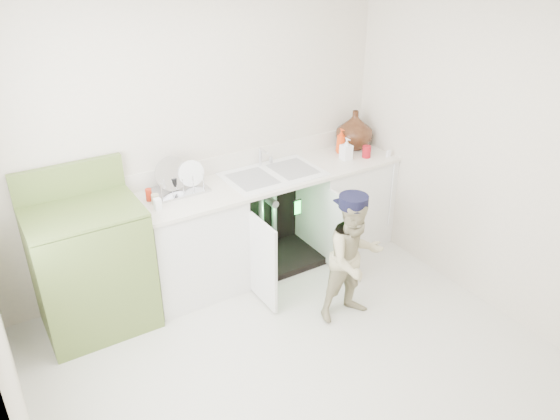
# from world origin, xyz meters

# --- Properties ---
(ground) EXTENTS (3.50, 3.50, 0.00)m
(ground) POSITION_xyz_m (0.00, 0.00, 0.00)
(ground) COLOR beige
(ground) RESTS_ON ground
(room_shell) EXTENTS (6.00, 5.50, 1.26)m
(room_shell) POSITION_xyz_m (0.00, 0.00, 1.25)
(room_shell) COLOR beige
(room_shell) RESTS_ON ground
(counter_run) EXTENTS (2.44, 1.02, 1.27)m
(counter_run) POSITION_xyz_m (0.59, 1.21, 0.48)
(counter_run) COLOR white
(counter_run) RESTS_ON ground
(avocado_stove) EXTENTS (0.81, 0.65, 1.26)m
(avocado_stove) POSITION_xyz_m (-1.08, 1.18, 0.52)
(avocado_stove) COLOR #5E7132
(avocado_stove) RESTS_ON ground
(repair_worker) EXTENTS (0.54, 0.88, 1.07)m
(repair_worker) POSITION_xyz_m (0.68, 0.20, 0.54)
(repair_worker) COLOR tan
(repair_worker) RESTS_ON ground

